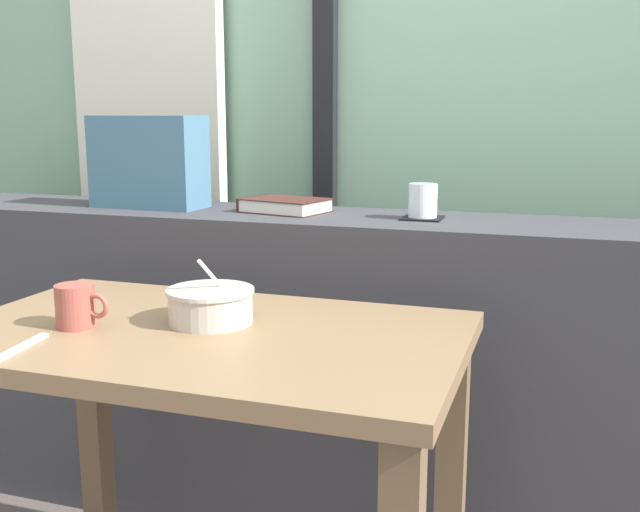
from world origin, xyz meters
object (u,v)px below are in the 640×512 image
at_px(closed_book, 285,205).
at_px(ceramic_mug, 76,306).
at_px(juice_glass, 423,202).
at_px(coaster_square, 422,218).
at_px(soup_bowl, 211,306).
at_px(throw_pillow, 149,162).
at_px(fork_utensil, 18,348).
at_px(breakfast_table, 205,396).

bearing_deg(closed_book, ceramic_mug, -102.83).
distance_m(juice_glass, ceramic_mug, 0.89).
bearing_deg(coaster_square, soup_bowl, -118.38).
xyz_separation_m(closed_book, throw_pillow, (-0.40, -0.02, 0.11)).
bearing_deg(ceramic_mug, coaster_square, 51.67).
height_order(coaster_square, ceramic_mug, coaster_square).
height_order(coaster_square, soup_bowl, coaster_square).
bearing_deg(ceramic_mug, fork_utensil, -94.03).
distance_m(breakfast_table, coaster_square, 0.75).
xyz_separation_m(breakfast_table, fork_utensil, (-0.25, -0.22, 0.14)).
relative_size(throw_pillow, ceramic_mug, 2.83).
relative_size(throw_pillow, fork_utensil, 1.88).
xyz_separation_m(closed_book, ceramic_mug, (-0.16, -0.71, -0.12)).
bearing_deg(throw_pillow, breakfast_table, -52.01).
height_order(juice_glass, throw_pillow, throw_pillow).
bearing_deg(closed_book, coaster_square, -2.55).
bearing_deg(coaster_square, fork_utensil, -123.42).
bearing_deg(throw_pillow, juice_glass, 0.47).
height_order(coaster_square, closed_book, closed_book).
distance_m(coaster_square, closed_book, 0.39).
xyz_separation_m(soup_bowl, fork_utensil, (-0.24, -0.27, -0.03)).
xyz_separation_m(juice_glass, closed_book, (-0.38, 0.02, -0.03)).
height_order(breakfast_table, soup_bowl, soup_bowl).
xyz_separation_m(juice_glass, fork_utensil, (-0.56, -0.84, -0.19)).
bearing_deg(fork_utensil, throw_pillow, 98.20).
distance_m(throw_pillow, soup_bowl, 0.78).
relative_size(closed_book, soup_bowl, 1.41).
distance_m(throw_pillow, ceramic_mug, 0.76).
distance_m(coaster_square, soup_bowl, 0.67).
relative_size(soup_bowl, fork_utensil, 1.04).
bearing_deg(ceramic_mug, soup_bowl, 25.64).
distance_m(breakfast_table, soup_bowl, 0.18).
xyz_separation_m(coaster_square, throw_pillow, (-0.79, -0.01, 0.13)).
height_order(closed_book, throw_pillow, throw_pillow).
bearing_deg(breakfast_table, coaster_square, 64.08).
height_order(juice_glass, closed_book, juice_glass).
xyz_separation_m(soup_bowl, ceramic_mug, (-0.23, -0.11, 0.01)).
distance_m(coaster_square, ceramic_mug, 0.89).
distance_m(fork_utensil, ceramic_mug, 0.16).
height_order(throw_pillow, fork_utensil, throw_pillow).
xyz_separation_m(closed_book, soup_bowl, (0.07, -0.60, -0.13)).
bearing_deg(ceramic_mug, juice_glass, 51.67).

